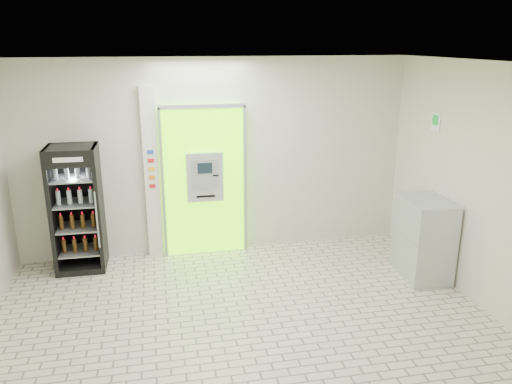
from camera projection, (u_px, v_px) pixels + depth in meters
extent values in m
plane|color=#C0B29F|center=(246.00, 332.00, 5.75)|extent=(6.00, 6.00, 0.00)
plane|color=beige|center=(216.00, 157.00, 7.65)|extent=(6.00, 0.00, 6.00)
plane|color=beige|center=(322.00, 343.00, 2.97)|extent=(6.00, 0.00, 6.00)
plane|color=beige|center=(495.00, 193.00, 5.88)|extent=(0.00, 5.00, 5.00)
plane|color=white|center=(245.00, 64.00, 4.87)|extent=(6.00, 6.00, 0.00)
cube|color=#6AE701|center=(204.00, 181.00, 7.65)|extent=(1.20, 0.12, 2.30)
cube|color=gray|center=(202.00, 106.00, 7.25)|extent=(1.28, 0.04, 0.06)
cube|color=gray|center=(163.00, 185.00, 7.46)|extent=(0.04, 0.04, 2.30)
cube|color=gray|center=(245.00, 180.00, 7.70)|extent=(0.04, 0.04, 2.30)
cube|color=black|center=(212.00, 222.00, 7.81)|extent=(0.62, 0.01, 0.67)
cube|color=black|center=(180.00, 129.00, 7.29)|extent=(0.22, 0.01, 0.18)
cube|color=#B2B4BA|center=(205.00, 177.00, 7.52)|extent=(0.55, 0.12, 0.75)
cube|color=black|center=(205.00, 168.00, 7.41)|extent=(0.22, 0.01, 0.16)
cube|color=gray|center=(205.00, 186.00, 7.49)|extent=(0.16, 0.01, 0.12)
cube|color=black|center=(216.00, 175.00, 7.48)|extent=(0.09, 0.01, 0.02)
cube|color=black|center=(206.00, 196.00, 7.54)|extent=(0.28, 0.01, 0.03)
cube|color=silver|center=(152.00, 174.00, 7.47)|extent=(0.22, 0.10, 2.60)
cube|color=#193FB2|center=(150.00, 152.00, 7.32)|extent=(0.09, 0.01, 0.06)
cube|color=red|center=(151.00, 161.00, 7.36)|extent=(0.09, 0.01, 0.06)
cube|color=yellow|center=(151.00, 169.00, 7.39)|extent=(0.09, 0.01, 0.06)
cube|color=orange|center=(152.00, 178.00, 7.43)|extent=(0.09, 0.01, 0.06)
cube|color=red|center=(152.00, 186.00, 7.47)|extent=(0.09, 0.01, 0.06)
cube|color=black|center=(77.00, 209.00, 7.13)|extent=(0.69, 0.63, 1.82)
cube|color=black|center=(80.00, 203.00, 7.40)|extent=(0.68, 0.05, 1.82)
cube|color=red|center=(68.00, 160.00, 6.61)|extent=(0.67, 0.01, 0.22)
cube|color=white|center=(68.00, 160.00, 6.60)|extent=(0.38, 0.01, 0.06)
cube|color=black|center=(83.00, 264.00, 7.38)|extent=(0.69, 0.63, 0.09)
cylinder|color=gray|center=(97.00, 220.00, 6.90)|extent=(0.02, 0.02, 0.82)
cube|color=gray|center=(82.00, 250.00, 7.31)|extent=(0.58, 0.53, 0.02)
cube|color=gray|center=(79.00, 227.00, 7.21)|extent=(0.58, 0.53, 0.02)
cube|color=gray|center=(77.00, 203.00, 7.10)|extent=(0.58, 0.53, 0.02)
cube|color=gray|center=(74.00, 178.00, 6.99)|extent=(0.58, 0.53, 0.02)
cube|color=#B2B4BA|center=(424.00, 238.00, 6.98)|extent=(0.62, 0.89, 1.14)
cube|color=gray|center=(405.00, 236.00, 6.91)|extent=(0.06, 0.83, 0.01)
cube|color=white|center=(436.00, 122.00, 7.01)|extent=(0.02, 0.22, 0.26)
cube|color=#0C8B2C|center=(435.00, 120.00, 7.00)|extent=(0.00, 0.14, 0.14)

